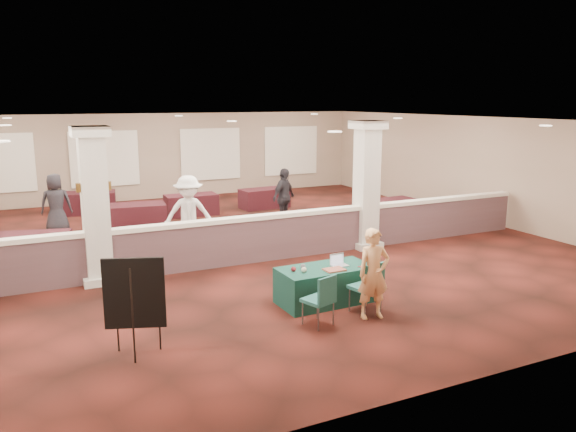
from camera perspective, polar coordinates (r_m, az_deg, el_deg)
name	(u,v)px	position (r m, az deg, el deg)	size (l,w,h in m)	color
ground	(234,246)	(14.52, -5.48, -3.10)	(16.00, 16.00, 0.00)	#4C1913
wall_back	(160,156)	(21.83, -12.92, 5.94)	(16.00, 0.04, 3.20)	gray
wall_front	(453,271)	(7.38, 16.46, -5.39)	(16.00, 0.04, 3.20)	gray
wall_right	(474,168)	(18.50, 18.41, 4.62)	(0.04, 16.00, 3.20)	gray
ceiling	(232,121)	(14.04, -5.74, 9.63)	(16.00, 16.00, 0.02)	white
partition_wall	(256,238)	(13.02, -3.24, -2.22)	(15.60, 0.28, 1.10)	#53383C
column_left	(95,205)	(11.94, -19.01, 1.11)	(0.72, 0.72, 3.20)	beige
column_right	(366,184)	(14.21, 7.98, 3.26)	(0.72, 0.72, 3.20)	beige
sconce_left	(79,188)	(11.86, -20.47, 2.71)	(0.12, 0.12, 0.18)	brown
sconce_right	(108,186)	(11.92, -17.79, 2.94)	(0.12, 0.12, 0.18)	brown
near_table	(325,285)	(10.52, 3.82, -6.99)	(1.75, 0.88, 0.67)	#0F372D
conf_chair_main	(369,283)	(9.98, 8.26, -6.79)	(0.56, 0.56, 0.95)	#1C524D
conf_chair_side	(322,296)	(9.38, 3.46, -8.15)	(0.56, 0.56, 0.88)	#1C524D
easel_board	(134,294)	(8.47, -15.35, -7.69)	(0.84, 0.53, 1.50)	black
woman	(374,274)	(9.75, 8.68, -5.82)	(0.57, 0.38, 1.58)	#FCAF6D
far_table_front_left	(25,251)	(13.89, -25.12, -3.24)	(1.88, 0.94, 0.76)	black
far_table_front_center	(132,217)	(16.76, -15.53, -0.13)	(1.87, 0.93, 0.76)	black
far_table_front_right	(391,209)	(17.91, 10.39, 0.67)	(1.59, 0.79, 0.64)	black
far_table_back_left	(88,203)	(19.66, -19.70, 1.27)	(1.77, 0.89, 0.72)	black
far_table_back_center	(191,205)	(18.57, -9.80, 1.13)	(1.66, 0.83, 0.67)	black
far_table_back_right	(264,198)	(19.54, -2.42, 1.82)	(1.66, 0.83, 0.67)	black
attendee_b	(189,214)	(13.96, -10.05, 0.18)	(1.22, 0.56, 1.90)	silver
attendee_c	(284,198)	(16.55, -0.42, 1.88)	(1.02, 0.49, 1.73)	black
attendee_d	(56,204)	(16.95, -22.50, 1.16)	(0.84, 0.45, 1.71)	black
laptop_base	(340,266)	(10.52, 5.27, -5.04)	(0.30, 0.21, 0.02)	silver
laptop_screen	(337,259)	(10.57, 4.97, -4.33)	(0.30, 0.01, 0.20)	silver
screen_glow	(337,259)	(10.57, 4.99, -4.41)	(0.28, 0.00, 0.18)	silver
knitting	(334,270)	(10.25, 4.73, -5.46)	(0.37, 0.28, 0.03)	#CC4420
yarn_cream	(304,270)	(10.08, 1.63, -5.49)	(0.10, 0.10, 0.10)	beige
yarn_red	(294,269)	(10.14, 0.56, -5.42)	(0.09, 0.09, 0.09)	maroon
yarn_grey	(303,266)	(10.30, 1.54, -5.14)	(0.10, 0.10, 0.10)	#46474B
scissors	(361,266)	(10.52, 7.38, -5.10)	(0.11, 0.03, 0.01)	red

